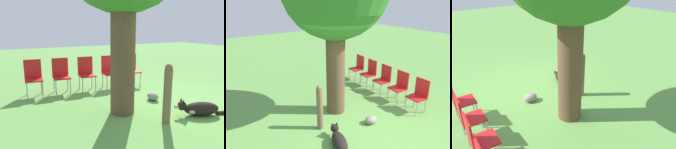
# 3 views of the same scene
# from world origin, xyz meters

# --- Properties ---
(ground_plane) EXTENTS (30.00, 30.00, 0.00)m
(ground_plane) POSITION_xyz_m (0.00, 0.00, 0.00)
(ground_plane) COLOR #609947
(dog) EXTENTS (0.54, 1.19, 0.38)m
(dog) POSITION_xyz_m (-0.94, 0.07, 0.15)
(dog) COLOR black
(dog) RESTS_ON ground_plane
(fence_post) EXTENTS (0.15, 0.15, 1.14)m
(fence_post) POSITION_xyz_m (-0.90, 0.90, 0.58)
(fence_post) COLOR brown
(fence_post) RESTS_ON ground_plane
(red_chair_0) EXTENTS (0.45, 0.47, 0.95)m
(red_chair_0) POSITION_xyz_m (1.78, 0.04, 0.53)
(red_chair_0) COLOR red
(red_chair_0) RESTS_ON ground_plane
(red_chair_1) EXTENTS (0.45, 0.47, 0.95)m
(red_chair_1) POSITION_xyz_m (1.84, 0.75, 0.53)
(red_chair_1) COLOR red
(red_chair_1) RESTS_ON ground_plane
(red_chair_2) EXTENTS (0.45, 0.47, 0.95)m
(red_chair_2) POSITION_xyz_m (1.90, 1.47, 0.53)
(red_chair_2) COLOR red
(red_chair_2) RESTS_ON ground_plane
(red_chair_3) EXTENTS (0.45, 0.47, 0.95)m
(red_chair_3) POSITION_xyz_m (1.96, 2.18, 0.53)
(red_chair_3) COLOR red
(red_chair_3) RESTS_ON ground_plane
(red_chair_4) EXTENTS (0.45, 0.47, 0.95)m
(red_chair_4) POSITION_xyz_m (2.02, 2.90, 0.53)
(red_chair_4) COLOR red
(red_chair_4) RESTS_ON ground_plane
(garden_rock) EXTENTS (0.33, 0.26, 0.20)m
(garden_rock) POSITION_xyz_m (0.26, 0.32, 0.10)
(garden_rock) COLOR gray
(garden_rock) RESTS_ON ground_plane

